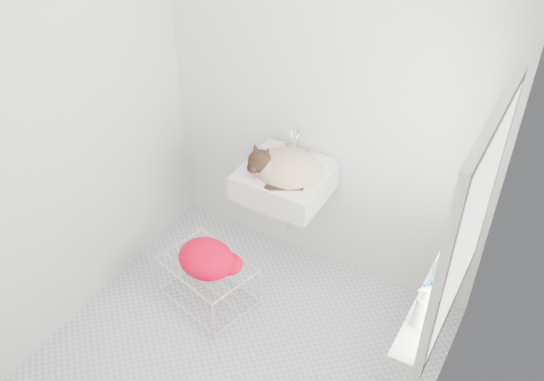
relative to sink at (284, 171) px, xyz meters
The scene contains 15 objects.
floor 1.13m from the sink, 80.31° to the right, with size 2.20×2.00×0.02m, color silver.
back_wall 0.49m from the sink, 64.08° to the left, with size 2.20×0.02×2.50m, color silver.
right_wall 1.49m from the sink, 31.11° to the right, with size 0.02×2.00×2.50m, color silver.
left_wall 1.29m from the sink, 142.76° to the right, with size 0.02×2.00×2.50m, color silver.
window_glass 1.42m from the sink, 24.03° to the right, with size 0.01×0.80×1.00m, color white.
window_frame 1.40m from the sink, 24.29° to the right, with size 0.04×0.90×1.10m, color white.
windowsill 1.26m from the sink, 25.42° to the right, with size 0.16×0.88×0.04m, color white.
sink is the anchor object (origin of this frame).
faucet 0.23m from the sink, 90.00° to the left, with size 0.19×0.14×0.19m, color silver, non-canonical shape.
cat 0.05m from the sink, 53.85° to the right, with size 0.49×0.43×0.28m.
wire_rack 0.90m from the sink, 120.11° to the right, with size 0.56×0.39×0.34m, color silver.
towel 0.76m from the sink, 116.10° to the right, with size 0.39×0.28×0.16m, color #CA0001.
bottle_a 1.35m from the sink, 33.28° to the right, with size 0.08×0.08×0.21m, color white.
bottle_b 1.27m from the sink, 27.29° to the right, with size 0.08×0.08×0.18m, color #13688A.
bottle_c 1.19m from the sink, 19.40° to the right, with size 0.12×0.12×0.15m, color silver.
Camera 1 is at (1.31, -1.92, 3.05)m, focal length 39.84 mm.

